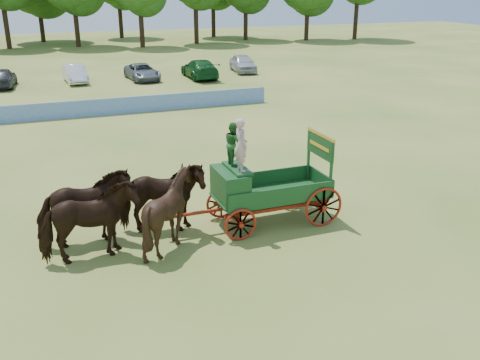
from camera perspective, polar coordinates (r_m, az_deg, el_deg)
name	(u,v)px	position (r m, az deg, el deg)	size (l,w,h in m)	color
ground	(146,240)	(17.63, -10.04, -6.30)	(160.00, 160.00, 0.00)	#A09548
horse_lead_left	(89,223)	(16.27, -15.80, -4.41)	(1.31, 2.87, 2.43)	black
horse_lead_right	(85,209)	(17.28, -16.20, -2.97)	(1.31, 2.87, 2.43)	black
horse_wheel_left	(169,211)	(16.59, -7.56, -3.28)	(1.96, 2.21, 2.43)	black
horse_wheel_right	(161,198)	(17.58, -8.42, -1.94)	(1.31, 2.87, 2.43)	black
farm_dray	(252,181)	(17.77, 1.26, -0.07)	(6.00, 2.00, 3.86)	#9E270F
sponsor_banner	(68,110)	(34.39, -17.86, 7.13)	(26.00, 0.08, 1.05)	blue
parked_cars	(20,78)	(46.17, -22.42, 10.04)	(43.69, 7.10, 1.60)	silver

